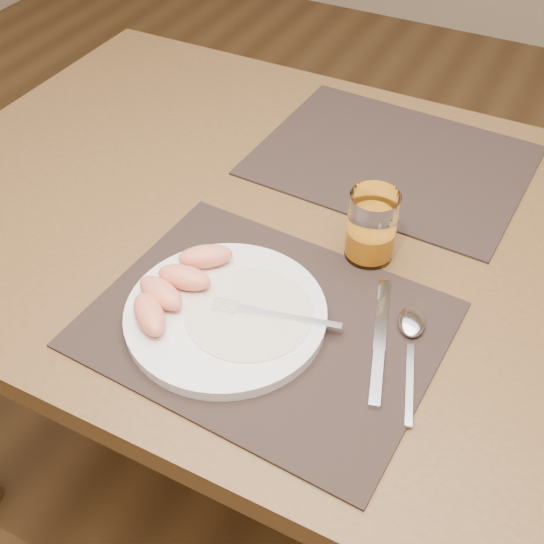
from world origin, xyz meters
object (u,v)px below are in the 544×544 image
(knife, at_px, (379,349))
(juice_glass, at_px, (371,229))
(placemat_far, at_px, (392,160))
(fork, at_px, (264,313))
(plate, at_px, (226,314))
(spoon, at_px, (411,330))
(placemat_near, at_px, (265,324))
(table, at_px, (322,268))

(knife, bearing_deg, juice_glass, 115.51)
(placemat_far, bearing_deg, fork, -92.78)
(plate, distance_m, spoon, 0.25)
(placemat_near, xyz_separation_m, plate, (-0.05, -0.02, 0.01))
(placemat_far, bearing_deg, juice_glass, -78.12)
(plate, height_order, knife, plate)
(placemat_near, distance_m, fork, 0.02)
(fork, height_order, knife, fork)
(spoon, bearing_deg, plate, -158.97)
(spoon, height_order, juice_glass, juice_glass)
(fork, bearing_deg, placemat_far, 87.22)
(spoon, distance_m, juice_glass, 0.17)
(placemat_far, bearing_deg, placemat_near, -92.57)
(table, distance_m, juice_glass, 0.16)
(plate, bearing_deg, fork, 19.71)
(table, relative_size, juice_glass, 12.98)
(table, xyz_separation_m, spoon, (0.19, -0.15, 0.09))
(placemat_far, height_order, fork, fork)
(placemat_near, bearing_deg, knife, 9.09)
(plate, xyz_separation_m, juice_glass, (0.12, 0.21, 0.04))
(fork, bearing_deg, placemat_near, -36.56)
(table, relative_size, knife, 6.51)
(placemat_far, xyz_separation_m, juice_glass, (0.05, -0.25, 0.05))
(spoon, relative_size, juice_glass, 1.75)
(fork, bearing_deg, plate, -160.29)
(plate, distance_m, juice_glass, 0.24)
(placemat_near, distance_m, plate, 0.05)
(knife, distance_m, spoon, 0.05)
(placemat_near, bearing_deg, spoon, 21.87)
(placemat_near, relative_size, knife, 2.09)
(plate, relative_size, spoon, 1.43)
(placemat_near, bearing_deg, plate, -162.02)
(plate, xyz_separation_m, knife, (0.20, 0.04, -0.01))
(table, distance_m, knife, 0.27)
(table, xyz_separation_m, placemat_far, (0.03, 0.22, 0.09))
(plate, bearing_deg, spoon, 21.03)
(knife, relative_size, juice_glass, 1.99)
(juice_glass, bearing_deg, fork, -111.19)
(placemat_far, relative_size, plate, 1.67)
(plate, bearing_deg, placemat_near, 17.98)
(placemat_near, height_order, knife, knife)
(table, distance_m, fork, 0.24)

